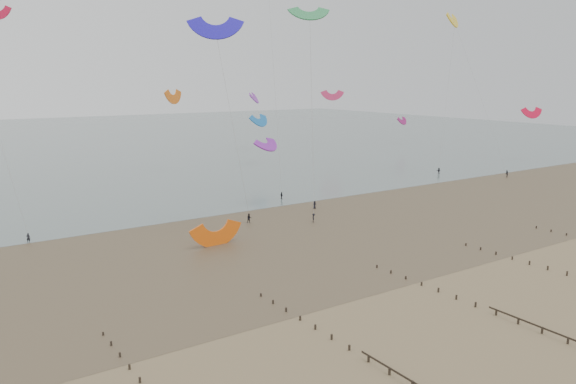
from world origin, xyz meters
name	(u,v)px	position (x,y,z in m)	size (l,w,h in m)	color
ground	(424,304)	(0.00, 0.00, 0.00)	(500.00, 500.00, 0.00)	brown
sea_and_shore	(241,238)	(-4.08, 34.40, 0.01)	(500.00, 665.00, 0.03)	#475654
kitesurfer_lead	(28,238)	(-32.35, 50.45, 0.76)	(0.55, 0.36, 1.52)	black
kitesurfers	(350,195)	(29.56, 48.04, 0.82)	(141.99, 23.71, 1.78)	black
grounded_kite	(217,245)	(-8.98, 33.16, 0.00)	(7.31, 3.83, 5.57)	#FA600F
kites_airborne	(110,90)	(-6.49, 91.16, 22.25)	(231.73, 117.31, 39.33)	orange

